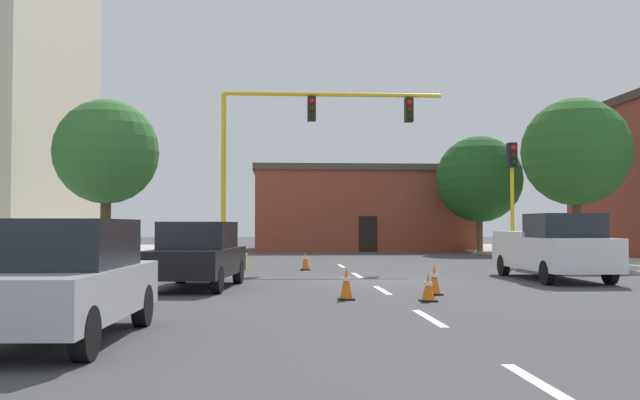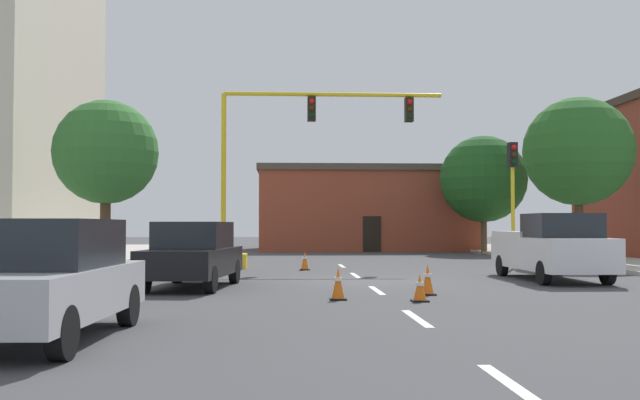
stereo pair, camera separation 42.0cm
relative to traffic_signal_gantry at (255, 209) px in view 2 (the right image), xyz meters
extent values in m
plane|color=#424244|center=(3.45, -6.74, -2.26)|extent=(160.00, 160.00, 0.00)
cube|color=#B2ADA3|center=(-8.72, 1.26, -2.19)|extent=(6.00, 56.00, 0.14)
cube|color=#B2ADA3|center=(15.62, 1.26, -2.19)|extent=(6.00, 56.00, 0.14)
cube|color=silver|center=(3.45, -20.74, -2.26)|extent=(0.16, 2.40, 0.01)
cube|color=silver|center=(3.45, -15.24, -2.26)|extent=(0.16, 2.40, 0.01)
cube|color=silver|center=(3.45, -9.74, -2.26)|extent=(0.16, 2.40, 0.01)
cube|color=silver|center=(3.45, -4.24, -2.26)|extent=(0.16, 2.40, 0.01)
cube|color=silver|center=(3.45, 1.26, -2.26)|extent=(0.16, 2.40, 0.01)
cube|color=brown|center=(6.52, 20.68, 0.26)|extent=(13.86, 8.90, 5.06)
cube|color=#4C4238|center=(6.52, 20.68, 2.99)|extent=(14.16, 9.20, 0.40)
cube|color=black|center=(6.52, 16.20, -1.16)|extent=(1.10, 0.06, 2.20)
cube|color=yellow|center=(-1.22, 0.00, -1.99)|extent=(1.80, 1.20, 0.55)
cylinder|color=yellow|center=(-1.22, 0.00, 1.39)|extent=(0.20, 0.20, 6.20)
cylinder|color=yellow|center=(3.03, 0.00, 4.49)|extent=(8.50, 0.16, 0.16)
cube|color=black|center=(2.18, 0.00, 3.91)|extent=(0.32, 0.36, 0.95)
sphere|color=red|center=(2.18, -0.19, 4.19)|extent=(0.20, 0.20, 0.20)
sphere|color=#38280A|center=(2.18, -0.19, 3.91)|extent=(0.20, 0.20, 0.20)
sphere|color=black|center=(2.18, -0.19, 3.63)|extent=(0.20, 0.20, 0.20)
cube|color=black|center=(6.01, 0.00, 3.91)|extent=(0.32, 0.36, 0.95)
sphere|color=red|center=(6.01, -0.19, 4.19)|extent=(0.20, 0.20, 0.20)
sphere|color=#38280A|center=(6.01, -0.19, 3.91)|extent=(0.20, 0.20, 0.20)
sphere|color=black|center=(6.01, -0.19, 3.63)|extent=(0.20, 0.20, 0.20)
cylinder|color=yellow|center=(9.80, -0.93, 0.14)|extent=(0.14, 0.14, 4.80)
cube|color=black|center=(9.80, -0.93, 2.06)|extent=(0.32, 0.36, 0.95)
sphere|color=red|center=(9.80, -1.12, 2.34)|extent=(0.20, 0.20, 0.20)
sphere|color=#38280A|center=(9.80, -1.12, 2.06)|extent=(0.20, 0.20, 0.20)
sphere|color=black|center=(9.80, -1.12, 1.78)|extent=(0.20, 0.20, 0.20)
cylinder|color=#4C3823|center=(13.45, 1.70, -0.74)|extent=(0.36, 0.36, 3.04)
sphere|color=#286023|center=(13.45, 1.70, 2.49)|extent=(4.55, 4.55, 4.55)
cylinder|color=#4C3823|center=(-5.10, -2.51, -0.84)|extent=(0.36, 0.36, 2.84)
sphere|color=#33702D|center=(-5.10, -2.51, 1.94)|extent=(3.63, 3.63, 3.63)
cylinder|color=brown|center=(12.76, 13.63, -1.04)|extent=(0.36, 0.36, 2.45)
sphere|color=#1E511E|center=(12.76, 13.63, 2.08)|extent=(5.05, 5.05, 5.05)
cube|color=white|center=(9.12, -6.58, -1.45)|extent=(2.06, 5.42, 0.95)
cube|color=#1E2328|center=(9.13, -7.47, -0.62)|extent=(1.86, 1.82, 0.70)
cube|color=white|center=(9.11, -5.39, -0.89)|extent=(2.03, 2.83, 0.16)
cylinder|color=black|center=(10.04, -8.40, -1.92)|extent=(0.23, 0.68, 0.68)
cylinder|color=black|center=(8.24, -8.42, -1.92)|extent=(0.23, 0.68, 0.68)
cylinder|color=black|center=(10.00, -4.73, -1.92)|extent=(0.23, 0.68, 0.68)
cylinder|color=black|center=(8.20, -4.75, -1.92)|extent=(0.23, 0.68, 0.68)
cube|color=#B7B7BC|center=(-2.35, -17.46, -1.57)|extent=(2.07, 4.58, 0.70)
cube|color=#1E2328|center=(-2.34, -17.36, -0.87)|extent=(1.81, 2.38, 0.70)
cylinder|color=black|center=(-3.10, -15.89, -1.92)|extent=(0.25, 0.69, 0.68)
cylinder|color=black|center=(-1.45, -15.97, -1.92)|extent=(0.25, 0.69, 0.68)
cylinder|color=black|center=(-1.60, -19.03, -1.92)|extent=(0.25, 0.69, 0.68)
cube|color=black|center=(-1.30, -8.76, -1.57)|extent=(2.37, 4.69, 0.70)
cube|color=#1E2328|center=(-1.28, -8.66, -0.87)|extent=(1.96, 2.49, 0.70)
cylinder|color=black|center=(-1.93, -7.14, -1.92)|extent=(0.30, 0.70, 0.68)
cylinder|color=black|center=(-0.30, -7.34, -1.92)|extent=(0.30, 0.70, 0.68)
cylinder|color=black|center=(-2.30, -10.18, -1.92)|extent=(0.30, 0.70, 0.68)
cylinder|color=black|center=(-0.66, -10.38, -1.92)|extent=(0.30, 0.70, 0.68)
cube|color=black|center=(4.50, -11.04, -2.24)|extent=(0.36, 0.36, 0.04)
cone|color=orange|center=(4.50, -11.04, -1.88)|extent=(0.28, 0.28, 0.70)
cylinder|color=white|center=(4.50, -11.04, -1.79)|extent=(0.19, 0.19, 0.08)
cube|color=black|center=(1.88, -1.37, -2.24)|extent=(0.36, 0.36, 0.04)
cone|color=orange|center=(1.88, -1.37, -1.89)|extent=(0.28, 0.28, 0.66)
cylinder|color=white|center=(1.88, -1.37, -1.81)|extent=(0.19, 0.19, 0.08)
cube|color=black|center=(4.04, -12.47, -2.24)|extent=(0.36, 0.36, 0.04)
cone|color=orange|center=(4.04, -12.47, -1.95)|extent=(0.28, 0.28, 0.56)
cylinder|color=white|center=(4.04, -12.47, -1.88)|extent=(0.19, 0.19, 0.08)
cube|color=black|center=(2.30, -12.04, -2.24)|extent=(0.36, 0.36, 0.04)
cone|color=orange|center=(2.30, -12.04, -1.88)|extent=(0.28, 0.28, 0.68)
cylinder|color=white|center=(2.30, -12.04, -1.80)|extent=(0.19, 0.19, 0.08)
camera|label=1|loc=(0.67, -28.02, -0.61)|focal=40.72mm
camera|label=2|loc=(1.09, -28.04, -0.61)|focal=40.72mm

